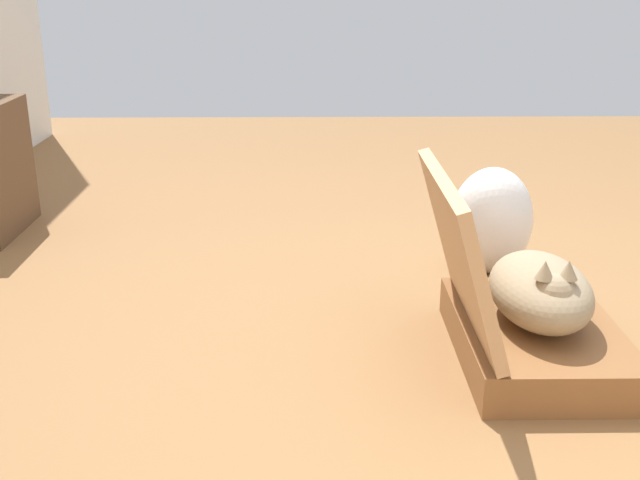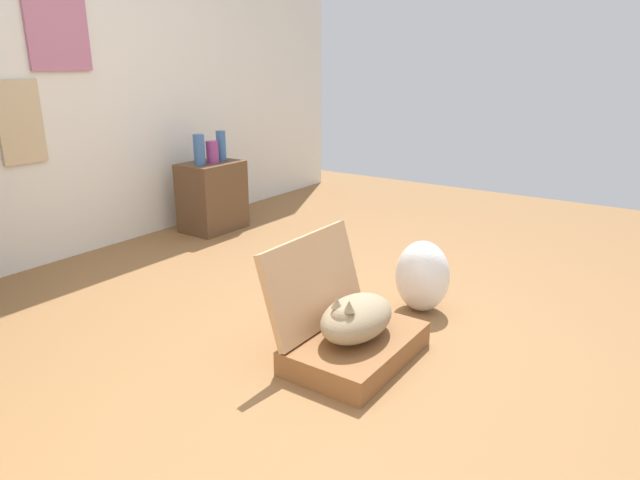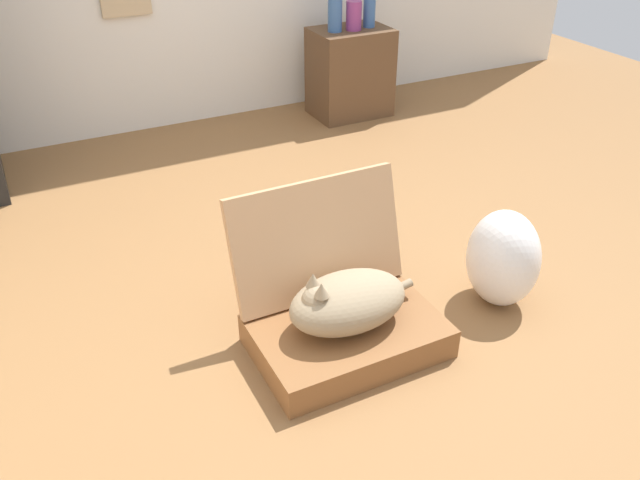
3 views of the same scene
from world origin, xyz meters
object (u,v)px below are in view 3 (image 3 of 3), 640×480
Objects in this scene: cat at (346,302)px; plastic_bag_white at (503,258)px; vase_tall at (335,12)px; side_table at (350,73)px; vase_short at (369,7)px; suitcase_base at (347,336)px; vase_round at (354,16)px.

plastic_bag_white is (0.69, -0.02, -0.01)m from cat.
plastic_bag_white is 2.19m from vase_tall.
cat is at bearing 178.75° from plastic_bag_white.
vase_short is (0.12, -0.01, 0.40)m from side_table.
vase_tall is at bearing 63.25° from suitcase_base.
suitcase_base is 0.16m from cat.
suitcase_base is 2.79× the size of vase_tall.
vase_round is (0.12, -0.02, -0.03)m from vase_tall.
cat is 2.42m from vase_round.
vase_tall is (0.37, 2.10, 0.48)m from plastic_bag_white.
cat is 2.96× the size of vase_round.
plastic_bag_white is 2.19m from vase_round.
vase_short is (0.61, 2.10, 0.48)m from plastic_bag_white.
cat is 2.13× the size of vase_short.
suitcase_base is 2.45m from vase_round.
suitcase_base is 2.42m from vase_tall.
cat is at bearing -119.76° from vase_round.
vase_short reaches higher than vase_tall.
vase_round is at bearing 76.77° from plastic_bag_white.
vase_short is at bearing 0.45° from vase_tall.
vase_short is (1.30, 2.09, 0.63)m from suitcase_base.
cat is 2.16× the size of vase_tall.
plastic_bag_white is (0.69, -0.01, 0.14)m from suitcase_base.
suitcase_base is 2.75× the size of vase_short.
vase_tall is at bearing -179.55° from vase_short.
vase_short is at bearing 57.98° from cat.
vase_tall reaches higher than cat.
vase_round is (-0.12, -0.02, -0.03)m from vase_short.
vase_round is at bearing -8.46° from vase_tall.
cat reaches higher than suitcase_base.
vase_tall is 0.98× the size of vase_short.
suitcase_base is 1.66× the size of plastic_bag_white.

